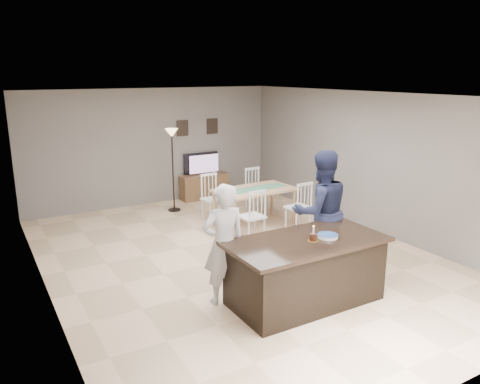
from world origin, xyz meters
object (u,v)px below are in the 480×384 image
tv_console (204,186)px  woman (224,244)px  man (321,212)px  dining_table (255,195)px  kitchen_island (305,270)px  birthday_cake (313,237)px  plate_stack (328,236)px  television (203,164)px  floor_lamp (172,148)px

tv_console → woman: size_ratio=0.72×
man → dining_table: size_ratio=1.01×
man → kitchen_island: bearing=54.1°
woman → dining_table: size_ratio=0.87×
birthday_cake → plate_stack: 0.25m
tv_console → dining_table: bearing=-90.9°
birthday_cake → woman: bearing=147.3°
kitchen_island → tv_console: size_ratio=1.79×
man → birthday_cake: size_ratio=9.02×
tv_console → woman: (-2.15, -5.02, 0.53)m
plate_stack → television: bearing=81.0°
dining_table → man: bearing=-100.3°
birthday_cake → floor_lamp: bearing=89.0°
woman → floor_lamp: floor_lamp is taller
tv_console → plate_stack: plate_stack is taller
woman → kitchen_island: bearing=153.9°
television → woman: woman is taller
kitchen_island → dining_table: bearing=69.8°
plate_stack → birthday_cake: bearing=179.7°
woman → dining_table: 3.36m
kitchen_island → tv_console: (1.20, 5.57, -0.15)m
man → plate_stack: man is taller
television → birthday_cake: (-1.16, -5.73, 0.09)m
kitchen_island → floor_lamp: bearing=88.4°
dining_table → birthday_cake: bearing=-112.0°
kitchen_island → birthday_cake: (0.04, -0.09, 0.50)m
plate_stack → dining_table: dining_table is taller
dining_table → floor_lamp: floor_lamp is taller
tv_console → man: 4.90m
television → plate_stack: (-0.91, -5.73, 0.06)m
dining_table → woman: bearing=-132.0°
woman → birthday_cake: size_ratio=7.79×
tv_console → birthday_cake: 5.81m
tv_console → floor_lamp: 1.68m
tv_console → kitchen_island: bearing=-102.2°
kitchen_island → woman: bearing=149.9°
woman → floor_lamp: bearing=-99.9°
tv_console → plate_stack: size_ratio=4.28×
woman → man: 1.81m
tv_console → floor_lamp: size_ratio=0.65×
birthday_cake → dining_table: 3.45m
kitchen_island → birthday_cake: size_ratio=10.08×
tv_console → television: (0.00, 0.07, 0.56)m
television → floor_lamp: size_ratio=0.49×
television → floor_lamp: 1.40m
television → woman: size_ratio=0.55×
birthday_cake → dining_table: size_ratio=0.11×
tv_console → dining_table: size_ratio=0.63×
tv_console → birthday_cake: bearing=-101.6°
tv_console → man: man is taller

